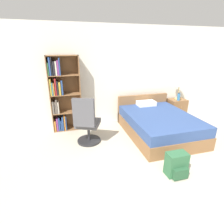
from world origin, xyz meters
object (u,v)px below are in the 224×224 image
nightstand (176,109)px  backpack_green (177,165)px  bookshelf (61,95)px  bed (157,123)px  table_lamp (179,84)px  water_bottle (179,97)px  office_chair (87,124)px

nightstand → backpack_green: nightstand is taller
bookshelf → bed: size_ratio=0.94×
table_lamp → backpack_green: (-1.56, -2.30, -0.84)m
table_lamp → water_bottle: size_ratio=2.42×
table_lamp → water_bottle: table_lamp is taller
office_chair → backpack_green: office_chair is taller
bookshelf → nightstand: bearing=-1.1°
table_lamp → water_bottle: (-0.07, -0.13, -0.34)m
bookshelf → backpack_green: 3.02m
bookshelf → bed: (2.23, -0.86, -0.66)m
bookshelf → nightstand: size_ratio=3.21×
bookshelf → office_chair: (0.48, -0.91, -0.44)m
bed → water_bottle: water_bottle is taller
office_chair → table_lamp: (2.85, 0.88, 0.54)m
water_bottle → bed: bearing=-146.0°
bookshelf → backpack_green: bearing=-52.7°
backpack_green → table_lamp: bearing=55.9°
table_lamp → backpack_green: bearing=-124.1°
bookshelf → nightstand: 3.38m
bed → backpack_green: (-0.46, -1.47, -0.07)m
bed → office_chair: 1.76m
bed → nightstand: (1.08, 0.79, 0.02)m
bookshelf → water_bottle: bookshelf is taller
backpack_green → nightstand: bearing=55.8°
bed → table_lamp: size_ratio=3.54×
bookshelf → office_chair: bearing=-62.0°
bookshelf → table_lamp: size_ratio=3.33×
bookshelf → office_chair: size_ratio=1.71×
bed → office_chair: size_ratio=1.82×
office_chair → table_lamp: size_ratio=1.95×
bed → bookshelf: bearing=159.0°
office_chair → nightstand: (2.83, 0.85, -0.20)m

